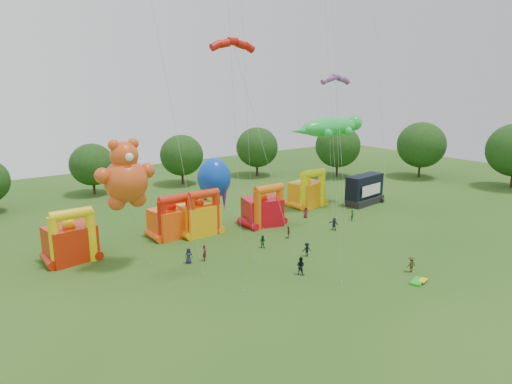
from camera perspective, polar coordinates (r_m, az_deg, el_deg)
ground at (r=43.39m, az=17.35°, el=-13.47°), size 160.00×160.00×0.00m
tree_ring at (r=40.42m, az=16.26°, el=-5.78°), size 124.41×126.52×12.07m
bouncy_castle_0 at (r=54.25m, az=-22.14°, el=-5.64°), size 5.35×4.51×6.21m
bouncy_castle_1 at (r=59.30m, az=-10.42°, el=-3.43°), size 5.40×4.53×5.73m
bouncy_castle_2 at (r=59.52m, az=-7.01°, el=-3.09°), size 4.72×3.81×6.10m
bouncy_castle_3 at (r=62.90m, az=0.94°, el=-2.16°), size 5.79×5.09×5.90m
bouncy_castle_4 at (r=72.96m, az=6.47°, el=0.02°), size 5.76×5.04×6.11m
stage_trailer at (r=75.97m, az=13.42°, el=0.26°), size 7.57×3.62×4.80m
teddy_bear_kite at (r=48.92m, az=-15.81°, el=1.09°), size 6.35×4.51×13.83m
gecko_kite at (r=70.43m, az=9.29°, el=5.77°), size 14.52×5.87×14.30m
octopus_kite at (r=61.97m, az=-4.07°, el=-0.29°), size 6.63×7.75×9.55m
parafoil_kites at (r=47.83m, az=1.17°, el=5.18°), size 27.82×14.23×31.25m
diamond_kites at (r=49.31m, az=5.93°, el=11.59°), size 24.88×15.81×42.05m
folded_kite_bundle at (r=48.58m, az=19.63°, el=-10.47°), size 2.20×1.52×0.31m
spectator_0 at (r=50.68m, az=-8.42°, el=-7.87°), size 0.93×0.66×1.77m
spectator_1 at (r=51.16m, az=-6.44°, el=-7.56°), size 0.71×0.80×1.84m
spectator_2 at (r=54.73m, az=0.81°, el=-6.20°), size 0.90×0.96×1.56m
spectator_3 at (r=52.44m, az=6.37°, el=-7.15°), size 1.19×0.96×1.61m
spectator_4 at (r=58.13m, az=4.07°, el=-5.04°), size 0.95×0.87×1.56m
spectator_5 at (r=61.98m, az=9.73°, el=-3.93°), size 0.75×1.67×1.73m
spectator_6 at (r=66.96m, az=6.23°, el=-2.56°), size 0.92×0.86×1.59m
spectator_7 at (r=66.74m, az=11.95°, el=-2.85°), size 0.67×0.63×1.54m
spectator_8 at (r=47.58m, az=5.58°, el=-9.15°), size 1.06×1.15×1.91m
spectator_9 at (r=50.61m, az=18.82°, el=-8.55°), size 1.19×0.82×1.70m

